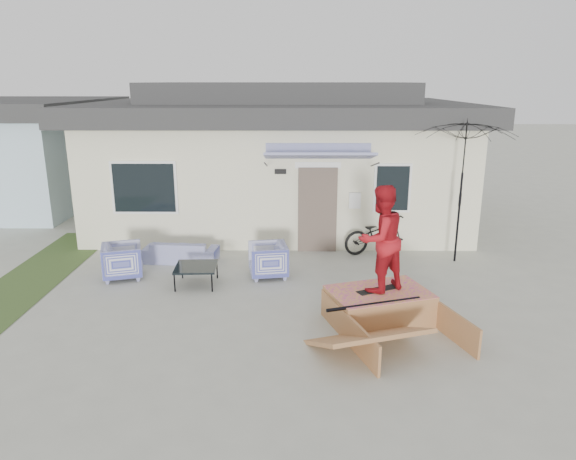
{
  "coord_description": "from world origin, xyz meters",
  "views": [
    {
      "loc": [
        0.37,
        -7.98,
        4.08
      ],
      "look_at": [
        0.3,
        1.8,
        1.3
      ],
      "focal_mm": 32.7,
      "sensor_mm": 36.0,
      "label": 1
    }
  ],
  "objects_px": {
    "skate_ramp": "(379,306)",
    "skater": "(381,237)",
    "bicycle": "(378,230)",
    "coffee_table": "(196,275)",
    "armchair_left": "(122,259)",
    "armchair_right": "(268,258)",
    "loveseat": "(181,248)",
    "patio_umbrella": "(461,188)",
    "skateboard": "(378,289)"
  },
  "relations": [
    {
      "from": "skate_ramp",
      "to": "skater",
      "type": "xyz_separation_m",
      "value": [
        -0.02,
        0.05,
        1.26
      ]
    },
    {
      "from": "bicycle",
      "to": "skater",
      "type": "relative_size",
      "value": 0.98
    },
    {
      "from": "coffee_table",
      "to": "bicycle",
      "type": "xyz_separation_m",
      "value": [
        4.1,
        2.18,
        0.37
      ]
    },
    {
      "from": "skater",
      "to": "armchair_left",
      "type": "bearing_deg",
      "value": -54.75
    },
    {
      "from": "coffee_table",
      "to": "skater",
      "type": "height_order",
      "value": "skater"
    },
    {
      "from": "armchair_right",
      "to": "coffee_table",
      "type": "xyz_separation_m",
      "value": [
        -1.46,
        -0.52,
        -0.2
      ]
    },
    {
      "from": "skater",
      "to": "skate_ramp",
      "type": "bearing_deg",
      "value": 75.1
    },
    {
      "from": "armchair_left",
      "to": "armchair_right",
      "type": "height_order",
      "value": "armchair_left"
    },
    {
      "from": "loveseat",
      "to": "armchair_left",
      "type": "xyz_separation_m",
      "value": [
        -1.04,
        -1.06,
        0.08
      ]
    },
    {
      "from": "loveseat",
      "to": "skater",
      "type": "relative_size",
      "value": 0.92
    },
    {
      "from": "bicycle",
      "to": "armchair_left",
      "type": "bearing_deg",
      "value": 87.51
    },
    {
      "from": "bicycle",
      "to": "armchair_right",
      "type": "bearing_deg",
      "value": 102.77
    },
    {
      "from": "loveseat",
      "to": "bicycle",
      "type": "distance_m",
      "value": 4.77
    },
    {
      "from": "patio_umbrella",
      "to": "skateboard",
      "type": "distance_m",
      "value": 4.11
    },
    {
      "from": "coffee_table",
      "to": "skateboard",
      "type": "relative_size",
      "value": 1.05
    },
    {
      "from": "armchair_right",
      "to": "skate_ramp",
      "type": "height_order",
      "value": "armchair_right"
    },
    {
      "from": "armchair_left",
      "to": "loveseat",
      "type": "bearing_deg",
      "value": -61.17
    },
    {
      "from": "armchair_left",
      "to": "skateboard",
      "type": "height_order",
      "value": "armchair_left"
    },
    {
      "from": "skate_ramp",
      "to": "armchair_right",
      "type": "bearing_deg",
      "value": 114.73
    },
    {
      "from": "skater",
      "to": "patio_umbrella",
      "type": "bearing_deg",
      "value": -159.09
    },
    {
      "from": "armchair_right",
      "to": "skate_ramp",
      "type": "relative_size",
      "value": 0.36
    },
    {
      "from": "armchair_left",
      "to": "skater",
      "type": "relative_size",
      "value": 0.45
    },
    {
      "from": "patio_umbrella",
      "to": "skateboard",
      "type": "height_order",
      "value": "patio_umbrella"
    },
    {
      "from": "bicycle",
      "to": "skate_ramp",
      "type": "bearing_deg",
      "value": 151.74
    },
    {
      "from": "skate_ramp",
      "to": "bicycle",
      "type": "bearing_deg",
      "value": 63.3
    },
    {
      "from": "skate_ramp",
      "to": "skater",
      "type": "distance_m",
      "value": 1.26
    },
    {
      "from": "armchair_left",
      "to": "skateboard",
      "type": "distance_m",
      "value": 5.54
    },
    {
      "from": "skater",
      "to": "loveseat",
      "type": "bearing_deg",
      "value": -70.16
    },
    {
      "from": "coffee_table",
      "to": "patio_umbrella",
      "type": "height_order",
      "value": "patio_umbrella"
    },
    {
      "from": "coffee_table",
      "to": "skate_ramp",
      "type": "height_order",
      "value": "skate_ramp"
    },
    {
      "from": "coffee_table",
      "to": "skateboard",
      "type": "height_order",
      "value": "skateboard"
    },
    {
      "from": "bicycle",
      "to": "coffee_table",
      "type": "bearing_deg",
      "value": 98.53
    },
    {
      "from": "skate_ramp",
      "to": "skateboard",
      "type": "relative_size",
      "value": 2.79
    },
    {
      "from": "loveseat",
      "to": "armchair_right",
      "type": "relative_size",
      "value": 2.1
    },
    {
      "from": "coffee_table",
      "to": "armchair_left",
      "type": "bearing_deg",
      "value": 165.7
    },
    {
      "from": "loveseat",
      "to": "skateboard",
      "type": "xyz_separation_m",
      "value": [
        4.1,
        -3.12,
        0.25
      ]
    },
    {
      "from": "patio_umbrella",
      "to": "skateboard",
      "type": "bearing_deg",
      "value": -126.23
    },
    {
      "from": "armchair_right",
      "to": "skater",
      "type": "bearing_deg",
      "value": 33.7
    },
    {
      "from": "armchair_right",
      "to": "skateboard",
      "type": "bearing_deg",
      "value": 33.7
    },
    {
      "from": "loveseat",
      "to": "skate_ramp",
      "type": "xyz_separation_m",
      "value": [
        4.12,
        -3.18,
        -0.05
      ]
    },
    {
      "from": "loveseat",
      "to": "armchair_right",
      "type": "xyz_separation_m",
      "value": [
        2.08,
        -0.96,
        0.07
      ]
    },
    {
      "from": "skateboard",
      "to": "skater",
      "type": "bearing_deg",
      "value": 0.0
    },
    {
      "from": "patio_umbrella",
      "to": "skater",
      "type": "distance_m",
      "value": 3.95
    },
    {
      "from": "armchair_left",
      "to": "bicycle",
      "type": "xyz_separation_m",
      "value": [
        5.75,
        1.76,
        0.17
      ]
    },
    {
      "from": "patio_umbrella",
      "to": "skater",
      "type": "bearing_deg",
      "value": -126.23
    },
    {
      "from": "armchair_right",
      "to": "bicycle",
      "type": "bearing_deg",
      "value": 112.84
    },
    {
      "from": "loveseat",
      "to": "coffee_table",
      "type": "distance_m",
      "value": 1.61
    },
    {
      "from": "coffee_table",
      "to": "skateboard",
      "type": "distance_m",
      "value": 3.87
    },
    {
      "from": "armchair_left",
      "to": "skate_ramp",
      "type": "bearing_deg",
      "value": -129.09
    },
    {
      "from": "loveseat",
      "to": "coffee_table",
      "type": "xyz_separation_m",
      "value": [
        0.62,
        -1.48,
        -0.13
      ]
    }
  ]
}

